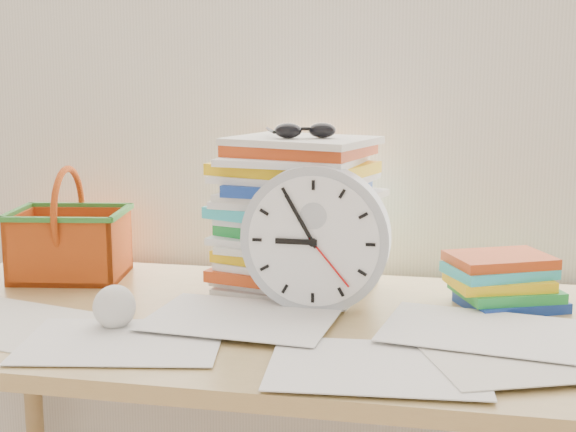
% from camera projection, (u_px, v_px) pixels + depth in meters
% --- Properties ---
extents(curtain, '(2.40, 0.01, 2.50)m').
position_uv_depth(curtain, '(300.00, 23.00, 1.75)').
color(curtain, white).
rests_on(curtain, room_shell).
extents(desk, '(1.40, 0.70, 0.75)m').
position_uv_depth(desk, '(262.00, 355.00, 1.50)').
color(desk, tan).
rests_on(desk, ground).
extents(paper_stack, '(0.37, 0.33, 0.32)m').
position_uv_depth(paper_stack, '(294.00, 214.00, 1.65)').
color(paper_stack, white).
rests_on(paper_stack, desk).
extents(clock, '(0.28, 0.06, 0.28)m').
position_uv_depth(clock, '(316.00, 239.00, 1.50)').
color(clock, '#ADB2B9').
rests_on(clock, desk).
extents(sunglasses, '(0.17, 0.16, 0.03)m').
position_uv_depth(sunglasses, '(305.00, 130.00, 1.59)').
color(sunglasses, black).
rests_on(sunglasses, paper_stack).
extents(book_stack, '(0.29, 0.26, 0.10)m').
position_uv_depth(book_stack, '(504.00, 281.00, 1.55)').
color(book_stack, white).
rests_on(book_stack, desk).
extents(basket, '(0.27, 0.22, 0.24)m').
position_uv_depth(basket, '(69.00, 224.00, 1.74)').
color(basket, '#CE5014').
rests_on(basket, desk).
extents(crumpled_ball, '(0.08, 0.08, 0.08)m').
position_uv_depth(crumpled_ball, '(114.00, 306.00, 1.42)').
color(crumpled_ball, white).
rests_on(crumpled_ball, desk).
extents(scattered_papers, '(1.26, 0.42, 0.02)m').
position_uv_depth(scattered_papers, '(261.00, 314.00, 1.48)').
color(scattered_papers, white).
rests_on(scattered_papers, desk).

